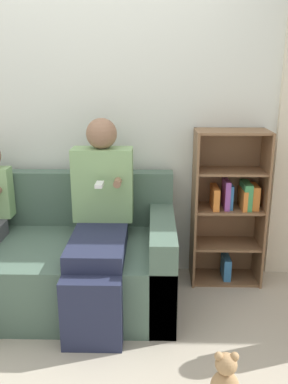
{
  "coord_description": "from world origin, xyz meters",
  "views": [
    {
      "loc": [
        0.53,
        -2.09,
        1.62
      ],
      "look_at": [
        0.47,
        0.61,
        0.8
      ],
      "focal_mm": 38.0,
      "sensor_mm": 36.0,
      "label": 1
    }
  ],
  "objects": [
    {
      "name": "ground_plane",
      "position": [
        0.0,
        0.0,
        0.0
      ],
      "size": [
        14.0,
        14.0,
        0.0
      ],
      "primitive_type": "plane",
      "color": "#B2A893"
    },
    {
      "name": "back_wall",
      "position": [
        0.0,
        1.05,
        1.27
      ],
      "size": [
        10.0,
        0.06,
        2.55
      ],
      "color": "silver",
      "rests_on": "ground_plane"
    },
    {
      "name": "bookshelf",
      "position": [
        1.12,
        0.89,
        0.6
      ],
      "size": [
        0.54,
        0.31,
        1.2
      ],
      "color": "brown",
      "rests_on": "ground_plane"
    },
    {
      "name": "teddy_bear",
      "position": [
        0.9,
        -0.41,
        0.14
      ],
      "size": [
        0.14,
        0.12,
        0.29
      ],
      "color": "tan",
      "rests_on": "ground_plane"
    },
    {
      "name": "adult_seated",
      "position": [
        0.17,
        0.49,
        0.67
      ],
      "size": [
        0.43,
        0.89,
        1.3
      ],
      "color": "#232842",
      "rests_on": "ground_plane"
    },
    {
      "name": "couch",
      "position": [
        -0.17,
        0.55,
        0.29
      ],
      "size": [
        1.7,
        0.92,
        0.87
      ],
      "color": "#4C6656",
      "rests_on": "ground_plane"
    }
  ]
}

